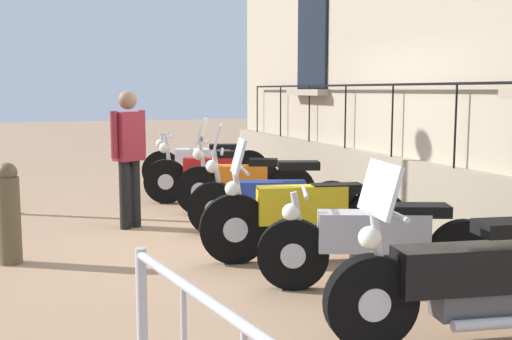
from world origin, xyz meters
TOP-DOWN VIEW (x-y plane):
  - ground_plane at (0.00, 0.00)m, footprint 60.00×60.00m
  - motorcycle_white at (-0.26, -3.60)m, footprint 2.18×0.94m
  - motorcycle_red at (-0.02, -2.36)m, footprint 2.09×0.81m
  - motorcycle_orange at (-0.17, -1.22)m, footprint 1.88×0.91m
  - motorcycle_blue at (-0.12, -0.00)m, footprint 2.04×0.86m
  - motorcycle_yellow at (-0.00, 1.24)m, footprint 2.18×0.68m
  - motorcycle_silver at (-0.21, 2.35)m, footprint 2.02×0.97m
  - motorcycle_black at (-0.20, 3.56)m, footprint 2.06×0.73m
  - bollard at (2.85, 0.34)m, footprint 0.23×0.23m
  - pedestrian_walking at (1.45, -0.93)m, footprint 0.47×0.37m

SIDE VIEW (x-z plane):
  - ground_plane at x=0.00m, z-range 0.00..0.00m
  - motorcycle_silver at x=-0.21m, z-range -0.03..0.86m
  - motorcycle_blue at x=-0.12m, z-range -0.25..1.09m
  - motorcycle_red at x=-0.02m, z-range -0.11..0.95m
  - motorcycle_black at x=-0.20m, z-range -0.20..1.08m
  - motorcycle_orange at x=-0.17m, z-range -0.24..1.13m
  - motorcycle_white at x=-0.26m, z-range -0.06..0.96m
  - motorcycle_yellow at x=0.00m, z-range -0.17..1.10m
  - bollard at x=2.85m, z-range 0.00..1.04m
  - pedestrian_walking at x=1.45m, z-range 0.12..1.87m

